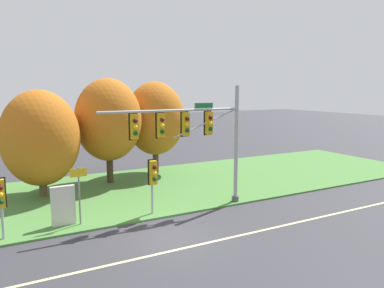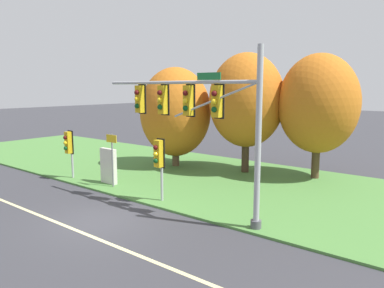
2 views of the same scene
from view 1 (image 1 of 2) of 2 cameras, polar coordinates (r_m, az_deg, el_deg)
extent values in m
plane|color=#333338|center=(17.08, -2.98, -14.11)|extent=(160.00, 160.00, 0.00)
cube|color=beige|center=(16.09, -1.06, -15.54)|extent=(36.00, 0.16, 0.01)
cube|color=#477A38|center=(24.38, -11.48, -7.22)|extent=(48.00, 11.50, 0.10)
cylinder|color=#9EA0A5|center=(21.34, 6.74, -0.09)|extent=(0.22, 0.22, 6.63)
cylinder|color=#4C4C51|center=(22.03, 6.60, -8.25)|extent=(0.40, 0.40, 0.30)
cylinder|color=#9EA0A5|center=(19.13, -2.84, 5.11)|extent=(7.86, 0.14, 0.14)
cylinder|color=#9EA0A5|center=(20.12, 2.23, 3.27)|extent=(3.96, 0.08, 1.48)
cube|color=gold|center=(20.20, 2.60, 3.21)|extent=(0.34, 0.28, 1.22)
cube|color=black|center=(20.33, 2.37, 3.24)|extent=(0.46, 0.04, 1.34)
sphere|color=#4C0C0C|center=(20.02, 2.87, 4.02)|extent=(0.22, 0.22, 0.22)
sphere|color=yellow|center=(20.05, 2.87, 3.16)|extent=(0.22, 0.22, 0.22)
sphere|color=#0C4219|center=(20.08, 2.86, 2.31)|extent=(0.22, 0.22, 0.22)
cube|color=gold|center=(19.51, -0.96, 3.03)|extent=(0.34, 0.28, 1.22)
cube|color=black|center=(19.65, -1.17, 3.07)|extent=(0.46, 0.04, 1.34)
sphere|color=#4C0C0C|center=(19.32, -0.71, 3.87)|extent=(0.22, 0.22, 0.22)
sphere|color=yellow|center=(19.35, -0.71, 2.99)|extent=(0.22, 0.22, 0.22)
sphere|color=#0C4219|center=(19.38, -0.71, 2.10)|extent=(0.22, 0.22, 0.22)
cube|color=gold|center=(18.89, -4.76, 2.83)|extent=(0.34, 0.28, 1.22)
cube|color=black|center=(19.04, -4.95, 2.87)|extent=(0.46, 0.04, 1.34)
sphere|color=#4C0C0C|center=(18.71, -4.55, 3.70)|extent=(0.22, 0.22, 0.22)
sphere|color=yellow|center=(18.73, -4.54, 2.79)|extent=(0.22, 0.22, 0.22)
sphere|color=#0C4219|center=(18.76, -4.52, 1.87)|extent=(0.22, 0.22, 0.22)
cube|color=gold|center=(18.37, -8.79, 2.60)|extent=(0.34, 0.28, 1.22)
cube|color=black|center=(18.52, -8.96, 2.65)|extent=(0.46, 0.04, 1.34)
sphere|color=#4C0C0C|center=(18.18, -8.62, 3.50)|extent=(0.22, 0.22, 0.22)
sphere|color=yellow|center=(18.20, -8.60, 2.56)|extent=(0.22, 0.22, 0.22)
sphere|color=#0C4219|center=(18.24, -8.58, 1.62)|extent=(0.22, 0.22, 0.22)
cube|color=#196B33|center=(19.91, 1.82, 5.88)|extent=(1.10, 0.04, 0.28)
cylinder|color=#9EA0A5|center=(18.22, -27.03, -8.88)|extent=(0.12, 0.12, 2.62)
cube|color=gold|center=(17.83, -27.16, -6.75)|extent=(0.34, 0.28, 1.22)
cube|color=black|center=(17.98, -27.18, -6.63)|extent=(0.46, 0.04, 1.34)
sphere|color=#4C0C0C|center=(17.58, -27.21, -5.95)|extent=(0.22, 0.22, 0.22)
sphere|color=yellow|center=(17.66, -27.15, -6.89)|extent=(0.22, 0.22, 0.22)
sphere|color=#0C4219|center=(17.73, -27.08, -7.83)|extent=(0.22, 0.22, 0.22)
cylinder|color=#9EA0A5|center=(19.60, -6.11, -6.59)|extent=(0.12, 0.12, 2.77)
cube|color=gold|center=(19.22, -5.92, -4.35)|extent=(0.34, 0.28, 1.22)
cube|color=black|center=(19.37, -6.10, -4.26)|extent=(0.46, 0.04, 1.34)
sphere|color=#4C0C0C|center=(19.00, -5.73, -3.58)|extent=(0.22, 0.22, 0.22)
sphere|color=yellow|center=(19.06, -5.71, -4.46)|extent=(0.22, 0.22, 0.22)
sphere|color=#0C4219|center=(19.13, -5.70, -5.33)|extent=(0.22, 0.22, 0.22)
cylinder|color=slate|center=(18.73, -16.79, -7.60)|extent=(0.08, 0.08, 2.78)
cube|color=gold|center=(18.42, -16.92, -4.21)|extent=(0.77, 0.03, 0.40)
cylinder|color=brown|center=(24.41, -21.79, -4.76)|extent=(0.46, 0.46, 2.28)
ellipsoid|color=#B76019|center=(24.01, -22.10, 0.85)|extent=(4.60, 4.60, 5.74)
cylinder|color=#423021|center=(26.43, -12.44, -2.44)|extent=(0.45, 0.45, 3.13)
ellipsoid|color=#B76019|center=(26.06, -12.63, 3.62)|extent=(4.49, 4.49, 5.61)
cylinder|color=#4C3823|center=(28.80, -5.57, -1.51)|extent=(0.44, 0.44, 3.02)
ellipsoid|color=#B76019|center=(28.47, -5.64, 3.90)|extent=(4.43, 4.43, 5.53)
cube|color=beige|center=(19.00, -19.04, -8.86)|extent=(1.10, 0.24, 1.90)
cube|color=#4C4C51|center=(19.23, -20.11, -11.53)|extent=(0.10, 0.20, 0.10)
cube|color=#4C4C51|center=(19.35, -17.72, -11.29)|extent=(0.10, 0.20, 0.10)
camera|label=2|loc=(19.47, 45.05, 2.22)|focal=35.00mm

